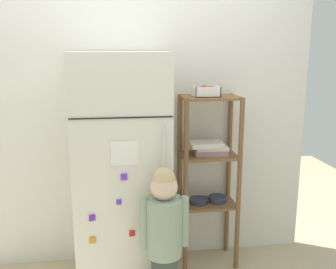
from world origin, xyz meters
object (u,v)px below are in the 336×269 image
object	(u,v)px
child_standing	(164,226)
fruit_bin	(206,91)
refrigerator	(122,171)
pantry_shelf_unit	(209,166)

from	to	relation	value
child_standing	fruit_bin	world-z (taller)	fruit_bin
child_standing	fruit_bin	distance (m)	1.04
refrigerator	fruit_bin	bearing A→B (deg)	12.18
fruit_bin	pantry_shelf_unit	bearing A→B (deg)	-6.25
child_standing	fruit_bin	size ratio (longest dim) A/B	5.22
refrigerator	fruit_bin	xyz separation A→B (m)	(0.63, 0.14, 0.55)
pantry_shelf_unit	child_standing	bearing A→B (deg)	-127.58
refrigerator	fruit_bin	size ratio (longest dim) A/B	8.91
refrigerator	pantry_shelf_unit	distance (m)	0.68
refrigerator	child_standing	size ratio (longest dim) A/B	1.71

